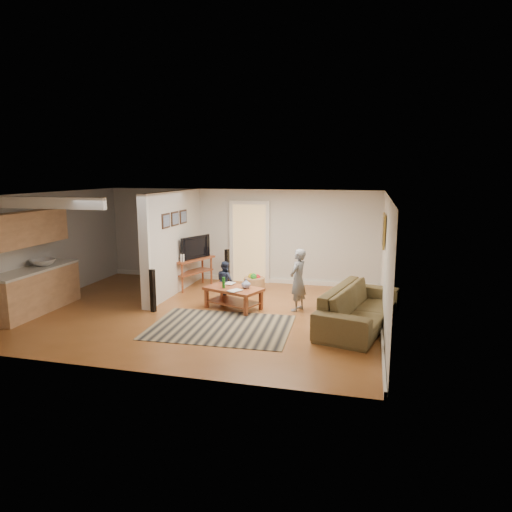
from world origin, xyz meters
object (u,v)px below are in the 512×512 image
(speaker_left, at_px, (153,291))
(speaker_right, at_px, (227,267))
(coffee_table, at_px, (234,292))
(toddler, at_px, (226,300))
(child, at_px, (297,310))
(tv_console, at_px, (193,261))
(toy_basket, at_px, (254,283))
(sofa, at_px, (359,326))

(speaker_left, bearing_deg, speaker_right, 89.80)
(coffee_table, height_order, toddler, coffee_table)
(speaker_right, relative_size, child, 0.70)
(speaker_left, bearing_deg, tv_console, 104.69)
(coffee_table, bearing_deg, speaker_right, 111.73)
(tv_console, distance_m, toddler, 1.65)
(speaker_right, distance_m, toy_basket, 1.04)
(tv_console, distance_m, child, 3.27)
(speaker_left, bearing_deg, sofa, 17.94)
(sofa, relative_size, child, 1.94)
(tv_console, xyz_separation_m, toddler, (1.17, -0.92, -0.71))
(speaker_left, xyz_separation_m, child, (2.98, 0.85, -0.46))
(child, bearing_deg, coffee_table, -61.93)
(child, bearing_deg, toddler, -82.29)
(speaker_right, height_order, child, speaker_right)
(child, bearing_deg, toy_basket, -116.40)
(tv_console, distance_m, speaker_right, 0.96)
(coffee_table, height_order, toy_basket, coffee_table)
(tv_console, xyz_separation_m, child, (2.92, -1.28, -0.71))
(sofa, bearing_deg, speaker_right, 67.79)
(sofa, relative_size, coffee_table, 1.90)
(sofa, distance_m, child, 1.50)
(sofa, bearing_deg, coffee_table, 93.19)
(child, height_order, toddler, child)
(sofa, height_order, toy_basket, toy_basket)
(sofa, relative_size, toy_basket, 4.97)
(speaker_right, height_order, toddler, speaker_right)
(coffee_table, distance_m, tv_console, 2.18)
(speaker_left, distance_m, speaker_right, 2.81)
(sofa, height_order, speaker_right, speaker_right)
(child, distance_m, toddler, 1.79)
(speaker_left, bearing_deg, toy_basket, 69.12)
(toddler, bearing_deg, speaker_right, -29.73)
(speaker_left, relative_size, child, 0.69)
(toy_basket, bearing_deg, coffee_table, -91.80)
(sofa, bearing_deg, toddler, 84.60)
(toddler, bearing_deg, toy_basket, -69.77)
(tv_console, bearing_deg, toddler, -16.21)
(coffee_table, bearing_deg, speaker_left, -158.44)
(coffee_table, bearing_deg, child, 8.69)
(coffee_table, relative_size, toddler, 1.47)
(speaker_left, height_order, child, speaker_left)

